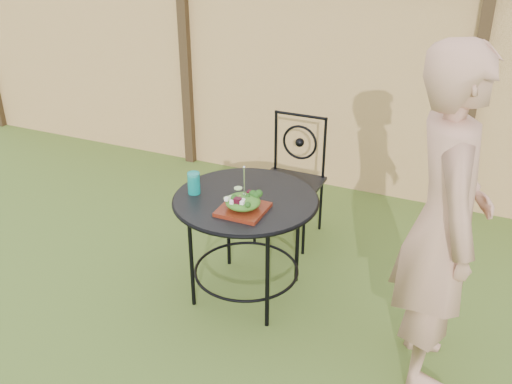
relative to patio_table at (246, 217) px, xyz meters
The scene contains 9 objects.
ground 0.70m from the patio_table, 114.52° to the right, with size 60.00×60.00×0.00m, color #2E4817.
fence 1.88m from the patio_table, 94.99° to the left, with size 8.00×0.12×1.90m.
patio_table is the anchor object (origin of this frame).
patio_chair 0.87m from the patio_table, 90.85° to the left, with size 0.46×0.46×0.95m.
diner 1.27m from the patio_table, 10.43° to the right, with size 0.68×0.44×1.86m, color tan.
salad_plate 0.23m from the patio_table, 70.15° to the right, with size 0.27×0.27×0.02m, color #4F110B.
salad 0.27m from the patio_table, 70.15° to the right, with size 0.21×0.21×0.08m, color #235614.
fork 0.38m from the patio_table, 67.17° to the right, with size 0.01×0.01×0.18m, color silver.
drinking_glass 0.39m from the patio_table, 167.02° to the right, with size 0.08×0.08×0.14m, color #0B877F.
Camera 1 is at (1.51, -2.51, 2.36)m, focal length 40.00 mm.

